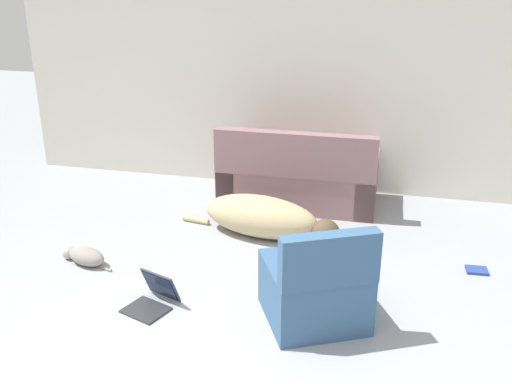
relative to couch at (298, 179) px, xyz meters
The scene contains 8 objects.
ground_plane 3.07m from the couch, 92.67° to the right, with size 20.00×20.00×0.00m, color #999EA3.
wall_back 1.22m from the couch, 104.59° to the left, with size 6.58×0.06×2.71m.
couch is the anchor object (origin of this frame).
dog 0.91m from the couch, 99.90° to the right, with size 1.64×0.66×0.39m.
cat 2.40m from the couch, 130.78° to the right, with size 0.54×0.28×0.15m.
laptop_open 2.39m from the couch, 107.30° to the right, with size 0.41×0.44×0.26m.
book_blue 2.10m from the couch, 33.44° to the right, with size 0.18×0.15×0.02m.
side_chair 2.24m from the couch, 77.04° to the right, with size 0.91×0.90×0.81m.
Camera 1 is at (1.07, -2.67, 2.39)m, focal length 40.00 mm.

